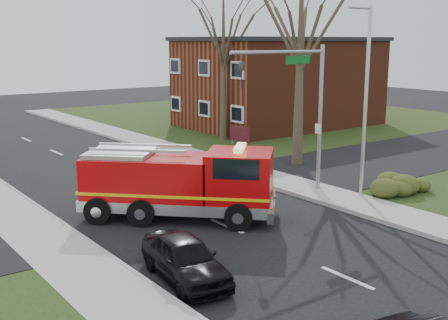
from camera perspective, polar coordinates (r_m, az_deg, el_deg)
ground at (r=21.64m, az=0.27°, el=-6.74°), size 120.00×120.00×0.00m
sidewalk_right at (r=25.67m, az=11.43°, el=-3.79°), size 2.40×80.00×0.15m
sidewalk_left at (r=18.79m, az=-15.25°, el=-9.93°), size 2.40×80.00×0.15m
brick_building at (r=46.62m, az=5.69°, el=7.90°), size 15.40×10.40×7.25m
health_center_sign at (r=37.31m, az=1.62°, el=2.64°), size 0.12×2.00×1.40m
hedge_corner at (r=27.05m, az=17.03°, el=-2.16°), size 2.80×2.00×0.90m
bare_tree_near at (r=31.26m, az=7.80°, el=12.74°), size 6.00×6.00×12.00m
bare_tree_far at (r=39.10m, az=-0.06°, el=11.33°), size 5.25×5.25×10.50m
traffic_signal_mast at (r=25.14m, az=7.79°, el=6.77°), size 5.29×0.18×6.80m
streetlight_pole at (r=25.23m, az=14.14°, el=6.18°), size 1.48×0.16×8.40m
fire_engine at (r=22.33m, az=-4.40°, el=-2.54°), size 7.09×7.05×3.01m
parked_car_maroon at (r=16.84m, az=-3.97°, el=-9.95°), size 2.12×4.11×1.34m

